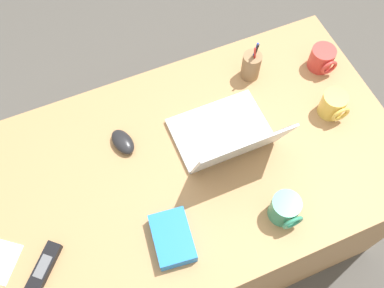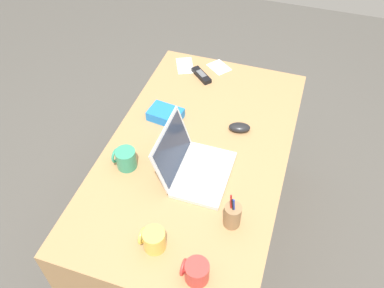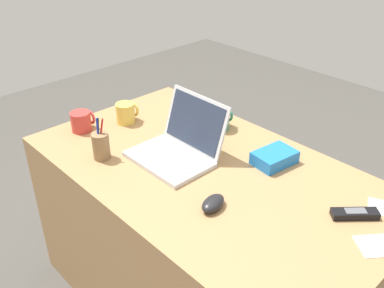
# 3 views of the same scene
# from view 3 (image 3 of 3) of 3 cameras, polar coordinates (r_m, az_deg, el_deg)

# --- Properties ---
(desk) EXTENTS (1.43, 0.83, 0.75)m
(desk) POSITION_cam_3_polar(r_m,az_deg,el_deg) (1.89, 1.86, -12.71)
(desk) COLOR #A87C4F
(desk) RESTS_ON ground
(laptop) EXTENTS (0.32, 0.29, 0.23)m
(laptop) POSITION_cam_3_polar(r_m,az_deg,el_deg) (1.70, -1.89, -0.34)
(laptop) COLOR silver
(laptop) RESTS_ON desk
(computer_mouse) EXTENTS (0.08, 0.12, 0.04)m
(computer_mouse) POSITION_cam_3_polar(r_m,az_deg,el_deg) (1.45, 2.80, -7.81)
(computer_mouse) COLOR black
(computer_mouse) RESTS_ON desk
(coffee_mug_white) EXTENTS (0.09, 0.10, 0.09)m
(coffee_mug_white) POSITION_cam_3_polar(r_m,az_deg,el_deg) (1.96, -14.35, 2.92)
(coffee_mug_white) COLOR #C63833
(coffee_mug_white) RESTS_ON desk
(coffee_mug_tall) EXTENTS (0.09, 0.10, 0.09)m
(coffee_mug_tall) POSITION_cam_3_polar(r_m,az_deg,el_deg) (2.00, -8.70, 4.09)
(coffee_mug_tall) COLOR #E0BC4C
(coffee_mug_tall) RESTS_ON desk
(coffee_mug_spare) EXTENTS (0.09, 0.10, 0.09)m
(coffee_mug_spare) POSITION_cam_3_polar(r_m,az_deg,el_deg) (1.92, 3.69, 3.37)
(coffee_mug_spare) COLOR #338C6B
(coffee_mug_spare) RESTS_ON desk
(cordless_phone) EXTENTS (0.13, 0.14, 0.03)m
(cordless_phone) POSITION_cam_3_polar(r_m,az_deg,el_deg) (1.51, 20.68, -8.61)
(cordless_phone) COLOR black
(cordless_phone) RESTS_ON desk
(pen_holder) EXTENTS (0.07, 0.07, 0.17)m
(pen_holder) POSITION_cam_3_polar(r_m,az_deg,el_deg) (1.73, -11.92, -0.21)
(pen_holder) COLOR olive
(pen_holder) RESTS_ON desk
(snack_bag) EXTENTS (0.13, 0.18, 0.05)m
(snack_bag) POSITION_cam_3_polar(r_m,az_deg,el_deg) (1.71, 10.82, -1.77)
(snack_bag) COLOR blue
(snack_bag) RESTS_ON desk
(paper_note_left) EXTENTS (0.15, 0.16, 0.00)m
(paper_note_left) POSITION_cam_3_polar(r_m,az_deg,el_deg) (1.44, 23.38, -12.19)
(paper_note_left) COLOR white
(paper_note_left) RESTS_ON desk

